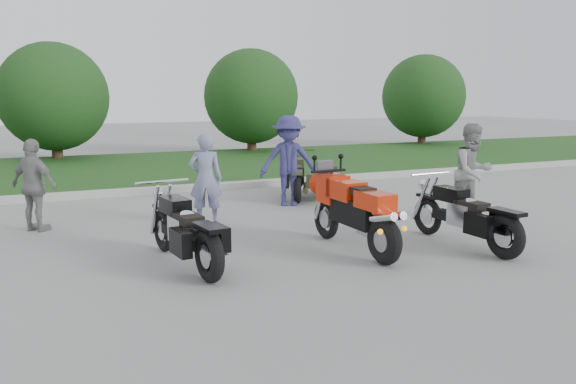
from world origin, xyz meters
name	(u,v)px	position (x,y,z in m)	size (l,w,h in m)	color
ground	(306,255)	(0.00, 0.00, 0.00)	(80.00, 80.00, 0.00)	#959590
curb	(200,187)	(0.00, 6.00, 0.07)	(60.00, 0.30, 0.15)	#ABA8A1
grass_strip	(166,167)	(0.00, 10.15, 0.07)	(60.00, 8.00, 0.14)	#2C541D
tree_mid_left	(54,97)	(-3.00, 13.50, 2.19)	(3.60, 3.60, 4.00)	#3F2B1C
tree_mid_right	(251,97)	(4.00, 13.50, 2.19)	(3.60, 3.60, 4.00)	#3F2B1C
tree_far_right	(423,96)	(12.00, 13.50, 2.19)	(3.60, 3.60, 4.00)	#3F2B1C
sportbike_red	(355,210)	(0.73, -0.10, 0.62)	(0.43, 2.22, 1.05)	black
cruiser_left	(187,234)	(-1.69, 0.11, 0.45)	(0.58, 2.28, 0.88)	black
cruiser_right	(468,219)	(2.41, -0.57, 0.44)	(0.46, 2.23, 0.86)	black
cruiser_sidecar	(315,180)	(2.13, 4.06, 0.39)	(1.59, 2.03, 0.84)	black
person_stripe	(206,179)	(-0.79, 2.51, 0.81)	(0.59, 0.39, 1.61)	slate
person_grey	(473,172)	(3.80, 0.95, 0.88)	(0.85, 0.67, 1.76)	gray
person_denim	(289,161)	(1.23, 3.48, 0.93)	(1.20, 0.69, 1.85)	navy
person_back	(34,185)	(-3.55, 3.11, 0.78)	(0.91, 0.38, 1.56)	gray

